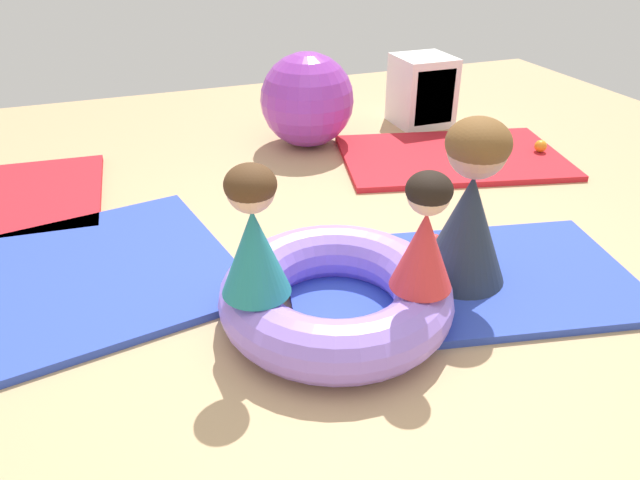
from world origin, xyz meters
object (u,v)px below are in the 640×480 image
object	(u,v)px
play_ball_red	(434,241)
child_in_red	(425,233)
child_in_teal	(253,233)
adult_seated	(470,205)
inflatable_cushion	(336,295)
exercise_ball_large	(307,100)
storage_cube	(423,91)
play_ball_orange	(541,146)

from	to	relation	value
play_ball_red	child_in_red	bearing A→B (deg)	-126.03
child_in_teal	adult_seated	distance (m)	1.06
inflatable_cushion	exercise_ball_large	distance (m)	2.26
exercise_ball_large	storage_cube	xyz separation A→B (m)	(1.06, 0.12, -0.07)
child_in_teal	exercise_ball_large	bearing A→B (deg)	144.79
child_in_red	play_ball_red	xyz separation A→B (m)	(0.42, 0.58, -0.43)
child_in_teal	play_ball_orange	size ratio (longest dim) A/B	6.27
child_in_teal	play_ball_red	world-z (taller)	child_in_teal
child_in_red	exercise_ball_large	world-z (taller)	child_in_red
storage_cube	play_ball_orange	bearing A→B (deg)	-64.77
play_ball_red	storage_cube	world-z (taller)	storage_cube
play_ball_orange	play_ball_red	bearing A→B (deg)	-146.22
child_in_red	storage_cube	world-z (taller)	child_in_red
adult_seated	child_in_teal	bearing A→B (deg)	-93.87
play_ball_orange	exercise_ball_large	xyz separation A→B (m)	(-1.52, 0.85, 0.27)
child_in_teal	play_ball_orange	world-z (taller)	child_in_teal
inflatable_cushion	exercise_ball_large	bearing A→B (deg)	73.75
play_ball_red	storage_cube	distance (m)	2.18
play_ball_red	exercise_ball_large	distance (m)	1.83
inflatable_cushion	play_ball_orange	bearing A→B (deg)	31.49
child_in_teal	exercise_ball_large	size ratio (longest dim) A/B	0.79
inflatable_cushion	storage_cube	xyz separation A→B (m)	(1.69, 2.28, 0.15)
inflatable_cushion	play_ball_orange	world-z (taller)	inflatable_cushion
child_in_red	adult_seated	distance (m)	0.50
play_ball_orange	exercise_ball_large	size ratio (longest dim) A/B	0.13
inflatable_cushion	adult_seated	distance (m)	0.75
inflatable_cushion	play_ball_red	bearing A→B (deg)	26.46
child_in_red	adult_seated	bearing A→B (deg)	-135.26
play_ball_orange	storage_cube	size ratio (longest dim) A/B	0.16
inflatable_cushion	storage_cube	bearing A→B (deg)	53.48
adult_seated	exercise_ball_large	world-z (taller)	adult_seated
play_ball_red	storage_cube	bearing A→B (deg)	62.99
inflatable_cushion	exercise_ball_large	world-z (taller)	exercise_ball_large
child_in_red	storage_cube	distance (m)	2.88
exercise_ball_large	play_ball_orange	bearing A→B (deg)	-29.16
inflatable_cushion	adult_seated	bearing A→B (deg)	4.89
adult_seated	storage_cube	bearing A→B (deg)	146.92
play_ball_orange	storage_cube	distance (m)	1.09
child_in_teal	adult_seated	world-z (taller)	adult_seated
inflatable_cushion	play_ball_red	size ratio (longest dim) A/B	13.04
adult_seated	storage_cube	distance (m)	2.44
inflatable_cushion	play_ball_red	distance (m)	0.79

